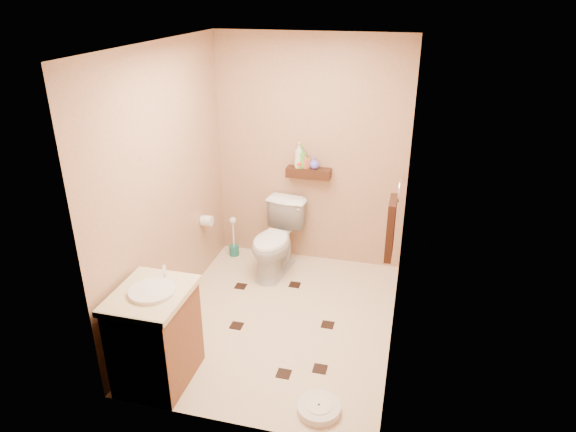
# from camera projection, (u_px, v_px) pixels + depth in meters

# --- Properties ---
(ground) EXTENTS (2.50, 2.50, 0.00)m
(ground) POSITION_uv_depth(u_px,v_px,m) (279.00, 320.00, 4.67)
(ground) COLOR beige
(ground) RESTS_ON ground
(wall_back) EXTENTS (2.00, 0.04, 2.40)m
(wall_back) POSITION_uv_depth(u_px,v_px,m) (310.00, 154.00, 5.29)
(wall_back) COLOR tan
(wall_back) RESTS_ON ground
(wall_front) EXTENTS (2.00, 0.04, 2.40)m
(wall_front) POSITION_uv_depth(u_px,v_px,m) (224.00, 274.00, 3.08)
(wall_front) COLOR tan
(wall_front) RESTS_ON ground
(wall_left) EXTENTS (0.04, 2.50, 2.40)m
(wall_left) POSITION_uv_depth(u_px,v_px,m) (166.00, 187.00, 4.41)
(wall_left) COLOR tan
(wall_left) RESTS_ON ground
(wall_right) EXTENTS (0.04, 2.50, 2.40)m
(wall_right) POSITION_uv_depth(u_px,v_px,m) (403.00, 210.00, 3.96)
(wall_right) COLOR tan
(wall_right) RESTS_ON ground
(ceiling) EXTENTS (2.00, 2.50, 0.02)m
(ceiling) POSITION_uv_depth(u_px,v_px,m) (277.00, 44.00, 3.69)
(ceiling) COLOR silver
(ceiling) RESTS_ON wall_back
(wall_shelf) EXTENTS (0.46, 0.14, 0.10)m
(wall_shelf) POSITION_uv_depth(u_px,v_px,m) (308.00, 173.00, 5.29)
(wall_shelf) COLOR #3D2110
(wall_shelf) RESTS_ON wall_back
(floor_accents) EXTENTS (1.13, 1.41, 0.01)m
(floor_accents) POSITION_uv_depth(u_px,v_px,m) (283.00, 324.00, 4.62)
(floor_accents) COLOR black
(floor_accents) RESTS_ON ground
(toilet) EXTENTS (0.52, 0.79, 0.75)m
(toilet) POSITION_uv_depth(u_px,v_px,m) (276.00, 240.00, 5.32)
(toilet) COLOR white
(toilet) RESTS_ON ground
(vanity) EXTENTS (0.52, 0.64, 0.90)m
(vanity) POSITION_uv_depth(u_px,v_px,m) (156.00, 335.00, 3.83)
(vanity) COLOR brown
(vanity) RESTS_ON ground
(bathroom_scale) EXTENTS (0.34, 0.34, 0.06)m
(bathroom_scale) POSITION_uv_depth(u_px,v_px,m) (319.00, 408.00, 3.66)
(bathroom_scale) COLOR silver
(bathroom_scale) RESTS_ON ground
(toilet_brush) EXTENTS (0.11, 0.11, 0.47)m
(toilet_brush) POSITION_uv_depth(u_px,v_px,m) (234.00, 242.00, 5.74)
(toilet_brush) COLOR #1A6A5C
(toilet_brush) RESTS_ON ground
(towel_ring) EXTENTS (0.12, 0.30, 0.76)m
(towel_ring) POSITION_uv_depth(u_px,v_px,m) (391.00, 226.00, 4.30)
(towel_ring) COLOR silver
(towel_ring) RESTS_ON wall_right
(toilet_paper) EXTENTS (0.12, 0.11, 0.12)m
(toilet_paper) POSITION_uv_depth(u_px,v_px,m) (207.00, 221.00, 5.22)
(toilet_paper) COLOR silver
(toilet_paper) RESTS_ON wall_left
(bottle_a) EXTENTS (0.13, 0.13, 0.26)m
(bottle_a) POSITION_uv_depth(u_px,v_px,m) (299.00, 155.00, 5.24)
(bottle_a) COLOR silver
(bottle_a) RESTS_ON wall_shelf
(bottle_b) EXTENTS (0.09, 0.09, 0.17)m
(bottle_b) POSITION_uv_depth(u_px,v_px,m) (299.00, 160.00, 5.26)
(bottle_b) COLOR #F5FF35
(bottle_b) RESTS_ON wall_shelf
(bottle_c) EXTENTS (0.15, 0.15, 0.14)m
(bottle_c) POSITION_uv_depth(u_px,v_px,m) (300.00, 161.00, 5.26)
(bottle_c) COLOR red
(bottle_c) RESTS_ON wall_shelf
(bottle_d) EXTENTS (0.13, 0.13, 0.23)m
(bottle_d) POSITION_uv_depth(u_px,v_px,m) (302.00, 157.00, 5.24)
(bottle_d) COLOR green
(bottle_d) RESTS_ON wall_shelf
(bottle_e) EXTENTS (0.10, 0.10, 0.16)m
(bottle_e) POSITION_uv_depth(u_px,v_px,m) (306.00, 161.00, 5.25)
(bottle_e) COLOR #C46141
(bottle_e) RESTS_ON wall_shelf
(bottle_f) EXTENTS (0.12, 0.12, 0.13)m
(bottle_f) POSITION_uv_depth(u_px,v_px,m) (314.00, 163.00, 5.23)
(bottle_f) COLOR #5D57D9
(bottle_f) RESTS_ON wall_shelf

